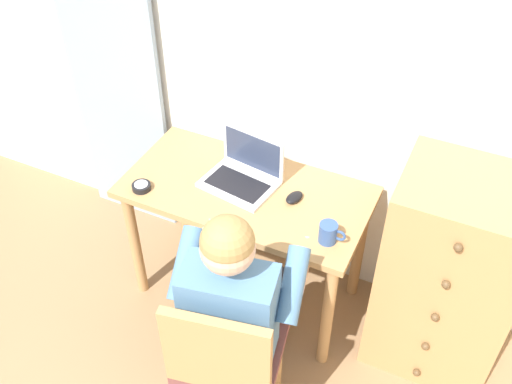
{
  "coord_description": "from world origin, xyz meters",
  "views": [
    {
      "loc": [
        0.7,
        -0.03,
        2.57
      ],
      "look_at": [
        -0.14,
        1.73,
        0.84
      ],
      "focal_mm": 40.99,
      "sensor_mm": 36.0,
      "label": 1
    }
  ],
  "objects_px": {
    "person_seated": "(239,295)",
    "computer_mouse": "(294,197)",
    "desk_clock": "(141,187)",
    "laptop": "(244,173)",
    "chair": "(226,357)",
    "coffee_mug": "(329,233)",
    "dresser": "(447,275)",
    "desk": "(246,207)"
  },
  "relations": [
    {
      "from": "computer_mouse",
      "to": "dresser",
      "type": "bearing_deg",
      "value": 18.9
    },
    {
      "from": "person_seated",
      "to": "coffee_mug",
      "type": "bearing_deg",
      "value": 57.39
    },
    {
      "from": "computer_mouse",
      "to": "chair",
      "type": "bearing_deg",
      "value": -72.46
    },
    {
      "from": "desk",
      "to": "dresser",
      "type": "bearing_deg",
      "value": 3.92
    },
    {
      "from": "dresser",
      "to": "desk_clock",
      "type": "xyz_separation_m",
      "value": [
        -1.43,
        -0.28,
        0.22
      ]
    },
    {
      "from": "chair",
      "to": "laptop",
      "type": "xyz_separation_m",
      "value": [
        -0.29,
        0.76,
        0.3
      ]
    },
    {
      "from": "desk_clock",
      "to": "dresser",
      "type": "bearing_deg",
      "value": 10.96
    },
    {
      "from": "chair",
      "to": "dresser",
      "type": "bearing_deg",
      "value": 47.14
    },
    {
      "from": "chair",
      "to": "person_seated",
      "type": "height_order",
      "value": "person_seated"
    },
    {
      "from": "desk",
      "to": "laptop",
      "type": "bearing_deg",
      "value": 126.25
    },
    {
      "from": "desk_clock",
      "to": "chair",
      "type": "bearing_deg",
      "value": -35.52
    },
    {
      "from": "computer_mouse",
      "to": "coffee_mug",
      "type": "bearing_deg",
      "value": -21.89
    },
    {
      "from": "dresser",
      "to": "computer_mouse",
      "type": "height_order",
      "value": "dresser"
    },
    {
      "from": "coffee_mug",
      "to": "desk",
      "type": "bearing_deg",
      "value": 161.9
    },
    {
      "from": "desk_clock",
      "to": "coffee_mug",
      "type": "xyz_separation_m",
      "value": [
        0.92,
        0.06,
        0.03
      ]
    },
    {
      "from": "desk",
      "to": "laptop",
      "type": "xyz_separation_m",
      "value": [
        -0.04,
        0.05,
        0.17
      ]
    },
    {
      "from": "computer_mouse",
      "to": "desk_clock",
      "type": "height_order",
      "value": "computer_mouse"
    },
    {
      "from": "laptop",
      "to": "chair",
      "type": "bearing_deg",
      "value": -69.02
    },
    {
      "from": "chair",
      "to": "desk_clock",
      "type": "bearing_deg",
      "value": 144.48
    },
    {
      "from": "dresser",
      "to": "laptop",
      "type": "xyz_separation_m",
      "value": [
        -1.02,
        -0.02,
        0.26
      ]
    },
    {
      "from": "dresser",
      "to": "laptop",
      "type": "height_order",
      "value": "dresser"
    },
    {
      "from": "laptop",
      "to": "coffee_mug",
      "type": "distance_m",
      "value": 0.54
    },
    {
      "from": "dresser",
      "to": "desk_clock",
      "type": "distance_m",
      "value": 1.47
    },
    {
      "from": "chair",
      "to": "desk_clock",
      "type": "relative_size",
      "value": 9.79
    },
    {
      "from": "person_seated",
      "to": "laptop",
      "type": "distance_m",
      "value": 0.65
    },
    {
      "from": "coffee_mug",
      "to": "laptop",
      "type": "bearing_deg",
      "value": 158.09
    },
    {
      "from": "dresser",
      "to": "desk_clock",
      "type": "relative_size",
      "value": 11.93
    },
    {
      "from": "desk",
      "to": "coffee_mug",
      "type": "bearing_deg",
      "value": -18.1
    },
    {
      "from": "desk",
      "to": "dresser",
      "type": "distance_m",
      "value": 0.99
    },
    {
      "from": "person_seated",
      "to": "computer_mouse",
      "type": "relative_size",
      "value": 11.99
    },
    {
      "from": "chair",
      "to": "desk",
      "type": "bearing_deg",
      "value": 109.75
    },
    {
      "from": "computer_mouse",
      "to": "coffee_mug",
      "type": "relative_size",
      "value": 0.83
    },
    {
      "from": "chair",
      "to": "computer_mouse",
      "type": "xyz_separation_m",
      "value": [
        -0.02,
        0.74,
        0.26
      ]
    },
    {
      "from": "laptop",
      "to": "coffee_mug",
      "type": "xyz_separation_m",
      "value": [
        0.5,
        -0.2,
        -0.0
      ]
    },
    {
      "from": "desk",
      "to": "desk_clock",
      "type": "bearing_deg",
      "value": -155.0
    },
    {
      "from": "chair",
      "to": "laptop",
      "type": "distance_m",
      "value": 0.87
    },
    {
      "from": "chair",
      "to": "desk_clock",
      "type": "distance_m",
      "value": 0.9
    },
    {
      "from": "laptop",
      "to": "coffee_mug",
      "type": "height_order",
      "value": "laptop"
    },
    {
      "from": "laptop",
      "to": "person_seated",
      "type": "bearing_deg",
      "value": -65.8
    },
    {
      "from": "chair",
      "to": "desk_clock",
      "type": "height_order",
      "value": "chair"
    },
    {
      "from": "laptop",
      "to": "computer_mouse",
      "type": "bearing_deg",
      "value": -4.65
    },
    {
      "from": "desk_clock",
      "to": "laptop",
      "type": "bearing_deg",
      "value": 32.17
    }
  ]
}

